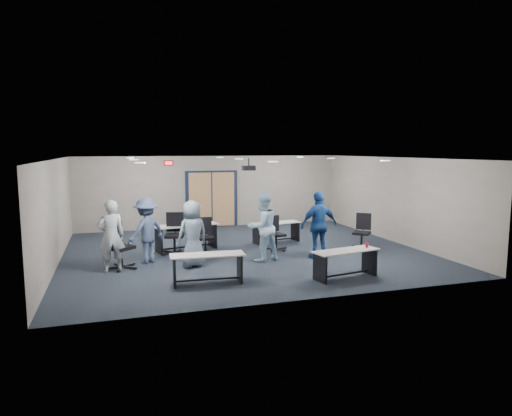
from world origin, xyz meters
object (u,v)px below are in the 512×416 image
object	(u,v)px
person_lightblue	(263,227)
person_back	(146,231)
chair_back_a	(174,234)
person_navy	(319,225)
person_plaid	(192,234)
table_front_left	(207,263)
chair_back_b	(205,236)
chair_loose_left	(121,246)
chair_loose_right	(362,232)
chair_back_c	(276,233)
table_front_right	(346,259)
person_gray	(111,236)
table_back_right	(276,229)
table_back_left	(186,233)

from	to	relation	value
person_lightblue	person_back	xyz separation A→B (m)	(-2.95, 0.70, -0.06)
chair_back_a	person_navy	size ratio (longest dim) A/B	0.64
person_plaid	person_back	bearing A→B (deg)	-54.75
table_front_left	chair_back_b	world-z (taller)	chair_back_b
person_plaid	person_navy	xyz separation A→B (m)	(3.43, -0.12, 0.07)
chair_loose_left	chair_loose_right	bearing A→B (deg)	-38.78
chair_back_c	chair_loose_right	bearing A→B (deg)	-25.46
table_front_right	table_front_left	bearing A→B (deg)	160.63
chair_back_c	person_gray	distance (m)	4.74
person_plaid	person_navy	bearing A→B (deg)	158.61
chair_back_c	person_navy	world-z (taller)	person_navy
chair_back_c	person_plaid	xyz separation A→B (m)	(-2.66, -1.16, 0.34)
chair_loose_right	person_back	bearing A→B (deg)	-139.60
table_back_right	table_back_left	bearing A→B (deg)	175.96
chair_back_a	person_plaid	size ratio (longest dim) A/B	0.69
chair_loose_left	person_plaid	bearing A→B (deg)	-51.02
chair_back_b	chair_loose_left	world-z (taller)	chair_loose_left
person_navy	chair_loose_left	bearing A→B (deg)	-8.72
table_front_right	person_lightblue	xyz separation A→B (m)	(-1.33, 2.11, 0.47)
table_front_right	person_lightblue	world-z (taller)	person_lightblue
table_front_left	person_navy	size ratio (longest dim) A/B	0.91
chair_loose_left	chair_back_b	bearing A→B (deg)	-18.87
table_front_left	person_navy	xyz separation A→B (m)	(3.36, 1.42, 0.46)
chair_back_c	person_plaid	distance (m)	2.92
person_navy	chair_back_c	bearing A→B (deg)	-62.94
chair_loose_left	person_lightblue	bearing A→B (deg)	-44.59
person_gray	person_navy	bearing A→B (deg)	169.30
table_back_left	person_lightblue	xyz separation A→B (m)	(1.75, -1.88, 0.39)
table_back_left	chair_back_b	size ratio (longest dim) A/B	1.90
chair_loose_left	table_back_left	bearing A→B (deg)	0.64
table_back_right	chair_loose_right	xyz separation A→B (m)	(2.09, -1.68, 0.09)
table_front_left	table_front_right	distance (m)	3.18
table_front_left	chair_back_c	world-z (taller)	chair_back_c
chair_back_a	chair_back_b	bearing A→B (deg)	-5.80
table_back_left	person_lightblue	world-z (taller)	person_lightblue
person_plaid	person_lightblue	distance (m)	1.88
table_front_right	chair_back_b	distance (m)	4.21
person_gray	chair_back_c	bearing A→B (deg)	-175.41
chair_loose_left	person_lightblue	size ratio (longest dim) A/B	0.64
chair_back_c	chair_back_a	bearing A→B (deg)	161.70
chair_loose_left	person_back	distance (m)	0.83
table_front_left	person_lightblue	distance (m)	2.46
table_back_right	person_gray	xyz separation A→B (m)	(-5.00, -2.11, 0.44)
chair_back_a	person_plaid	world-z (taller)	person_plaid
chair_back_b	person_plaid	size ratio (longest dim) A/B	0.61
chair_back_a	person_back	size ratio (longest dim) A/B	0.69
person_plaid	chair_back_a	bearing A→B (deg)	-99.44
chair_back_b	person_plaid	bearing A→B (deg)	-112.86
chair_loose_left	person_navy	xyz separation A→B (m)	(5.15, -0.44, 0.33)
table_back_left	person_gray	size ratio (longest dim) A/B	1.12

